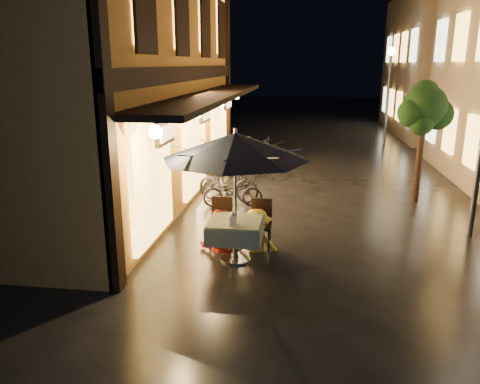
% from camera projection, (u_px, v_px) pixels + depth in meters
% --- Properties ---
extents(ground, '(90.00, 90.00, 0.00)m').
position_uv_depth(ground, '(330.00, 266.00, 8.45)').
color(ground, black).
rests_on(ground, ground).
extents(west_building, '(5.90, 11.40, 7.40)m').
position_uv_depth(west_building, '(106.00, 57.00, 12.07)').
color(west_building, gold).
rests_on(west_building, ground).
extents(east_building_far, '(7.30, 10.30, 7.30)m').
position_uv_depth(east_building_far, '(469.00, 61.00, 23.63)').
color(east_building_far, tan).
rests_on(east_building_far, ground).
extents(street_tree, '(1.43, 1.20, 3.15)m').
position_uv_depth(street_tree, '(425.00, 110.00, 11.78)').
color(street_tree, black).
rests_on(street_tree, ground).
extents(streetlamp_far, '(0.36, 0.36, 4.23)m').
position_uv_depth(streetlamp_far, '(389.00, 78.00, 20.63)').
color(streetlamp_far, '#59595E').
rests_on(streetlamp_far, ground).
extents(cafe_table, '(0.99, 0.99, 0.78)m').
position_uv_depth(cafe_table, '(235.00, 230.00, 8.59)').
color(cafe_table, '#59595E').
rests_on(cafe_table, ground).
extents(patio_umbrella, '(2.64, 2.64, 2.46)m').
position_uv_depth(patio_umbrella, '(235.00, 146.00, 8.17)').
color(patio_umbrella, '#59595E').
rests_on(patio_umbrella, ground).
extents(cafe_chair_left, '(0.42, 0.42, 0.97)m').
position_uv_depth(cafe_chair_left, '(221.00, 219.00, 9.36)').
color(cafe_chair_left, black).
rests_on(cafe_chair_left, ground).
extents(cafe_chair_right, '(0.42, 0.42, 0.97)m').
position_uv_depth(cafe_chair_right, '(261.00, 221.00, 9.25)').
color(cafe_chair_right, black).
rests_on(cafe_chair_right, ground).
extents(table_lantern, '(0.16, 0.16, 0.25)m').
position_uv_depth(table_lantern, '(233.00, 218.00, 8.24)').
color(table_lantern, white).
rests_on(table_lantern, cafe_table).
extents(person_orange, '(0.84, 0.70, 1.56)m').
position_uv_depth(person_orange, '(218.00, 210.00, 9.10)').
color(person_orange, red).
rests_on(person_orange, ground).
extents(person_yellow, '(1.11, 0.73, 1.61)m').
position_uv_depth(person_yellow, '(257.00, 210.00, 9.03)').
color(person_yellow, yellow).
rests_on(person_yellow, ground).
extents(bicycle_0, '(1.59, 0.78, 0.80)m').
position_uv_depth(bicycle_0, '(233.00, 192.00, 11.85)').
color(bicycle_0, black).
rests_on(bicycle_0, ground).
extents(bicycle_1, '(1.74, 0.81, 1.01)m').
position_uv_depth(bicycle_1, '(228.00, 183.00, 12.30)').
color(bicycle_1, black).
rests_on(bicycle_1, ground).
extents(bicycle_2, '(1.68, 0.82, 0.85)m').
position_uv_depth(bicycle_2, '(229.00, 172.00, 13.87)').
color(bicycle_2, black).
rests_on(bicycle_2, ground).
extents(bicycle_3, '(1.56, 0.78, 0.90)m').
position_uv_depth(bicycle_3, '(248.00, 164.00, 14.93)').
color(bicycle_3, black).
rests_on(bicycle_3, ground).
extents(bicycle_4, '(1.88, 1.20, 0.93)m').
position_uv_depth(bicycle_4, '(247.00, 156.00, 16.05)').
color(bicycle_4, black).
rests_on(bicycle_4, ground).
extents(bicycle_5, '(1.89, 0.93, 1.09)m').
position_uv_depth(bicycle_5, '(256.00, 152.00, 16.31)').
color(bicycle_5, black).
rests_on(bicycle_5, ground).
extents(bicycle_6, '(1.78, 0.73, 0.91)m').
position_uv_depth(bicycle_6, '(256.00, 149.00, 17.36)').
color(bicycle_6, black).
rests_on(bicycle_6, ground).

